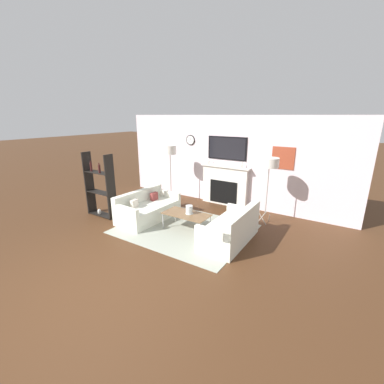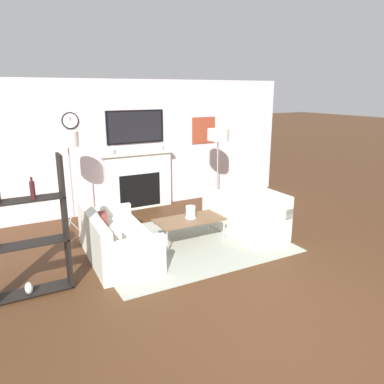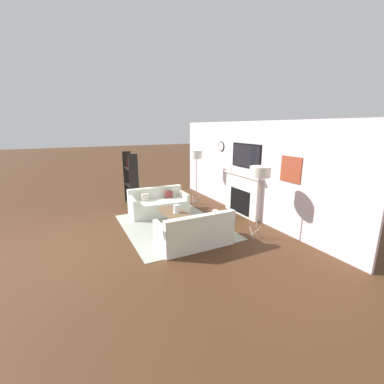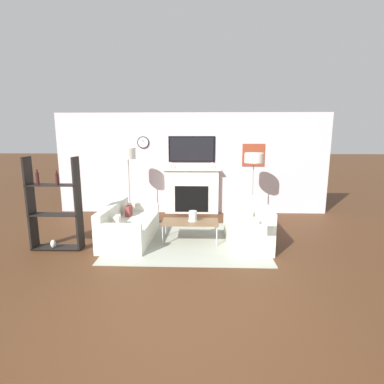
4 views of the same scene
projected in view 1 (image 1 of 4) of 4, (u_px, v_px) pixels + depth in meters
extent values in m
plane|color=#482B18|center=(104.00, 281.00, 4.35)|extent=(60.00, 60.00, 0.00)
cube|color=silver|center=(227.00, 161.00, 7.79)|extent=(7.32, 0.07, 2.70)
cube|color=silver|center=(225.00, 186.00, 7.92)|extent=(1.45, 0.16, 1.18)
cube|color=black|center=(223.00, 192.00, 7.90)|extent=(0.90, 0.01, 0.71)
cube|color=silver|center=(225.00, 167.00, 7.73)|extent=(1.57, 0.22, 0.04)
cylinder|color=#B2AD9E|center=(209.00, 163.00, 7.96)|extent=(0.04, 0.04, 0.10)
cylinder|color=white|center=(209.00, 160.00, 7.94)|extent=(0.03, 0.03, 0.09)
cylinder|color=#B2AD9E|center=(242.00, 166.00, 7.40)|extent=(0.04, 0.04, 0.10)
cylinder|color=white|center=(242.00, 163.00, 7.37)|extent=(0.03, 0.03, 0.09)
cube|color=black|center=(227.00, 148.00, 7.64)|extent=(1.24, 0.04, 0.69)
cube|color=black|center=(227.00, 148.00, 7.63)|extent=(1.15, 0.01, 0.62)
cylinder|color=black|center=(190.00, 140.00, 8.26)|extent=(0.32, 0.02, 0.32)
cylinder|color=silver|center=(190.00, 140.00, 8.25)|extent=(0.27, 0.00, 0.27)
cube|color=black|center=(190.00, 139.00, 8.24)|extent=(0.01, 0.00, 0.07)
cube|color=#963B24|center=(283.00, 158.00, 6.83)|extent=(0.59, 0.02, 0.59)
cube|color=#989E8E|center=(185.00, 229.00, 6.32)|extent=(3.05, 2.46, 0.01)
cube|color=silver|center=(149.00, 212.00, 6.87)|extent=(0.95, 1.72, 0.41)
cube|color=silver|center=(138.00, 196.00, 6.96)|extent=(0.23, 1.69, 0.32)
cube|color=silver|center=(168.00, 194.00, 7.41)|extent=(0.88, 0.14, 0.18)
cube|color=silver|center=(125.00, 210.00, 6.17)|extent=(0.88, 0.14, 0.18)
cube|color=brown|center=(154.00, 196.00, 7.14)|extent=(0.12, 0.23, 0.22)
cube|color=beige|center=(134.00, 204.00, 6.57)|extent=(0.11, 0.21, 0.21)
cube|color=silver|center=(229.00, 233.00, 5.66)|extent=(0.80, 1.63, 0.41)
cube|color=silver|center=(243.00, 219.00, 5.38)|extent=(0.17, 1.62, 0.38)
cube|color=silver|center=(213.00, 233.00, 4.96)|extent=(0.79, 0.10, 0.18)
cube|color=silver|center=(243.00, 210.00, 6.19)|extent=(0.79, 0.10, 0.18)
cube|color=beige|center=(227.00, 227.00, 5.22)|extent=(0.12, 0.20, 0.19)
cube|color=beige|center=(241.00, 216.00, 5.80)|extent=(0.11, 0.18, 0.18)
cube|color=brown|center=(186.00, 214.00, 6.18)|extent=(1.13, 0.59, 0.02)
cylinder|color=#B7B7BC|center=(163.00, 221.00, 6.31)|extent=(0.02, 0.02, 0.40)
cylinder|color=#B7B7BC|center=(200.00, 231.00, 5.76)|extent=(0.02, 0.02, 0.40)
cylinder|color=#B7B7BC|center=(175.00, 214.00, 6.72)|extent=(0.02, 0.02, 0.40)
cylinder|color=#B7B7BC|center=(210.00, 223.00, 6.17)|extent=(0.02, 0.02, 0.40)
cylinder|color=silver|center=(189.00, 210.00, 6.16)|extent=(0.17, 0.17, 0.21)
cylinder|color=silver|center=(189.00, 211.00, 6.17)|extent=(0.09, 0.09, 0.11)
cylinder|color=silver|center=(189.00, 213.00, 6.19)|extent=(0.19, 0.19, 0.01)
cylinder|color=#9E998E|center=(174.00, 198.00, 8.22)|extent=(0.09, 0.23, 0.29)
cylinder|color=#9E998E|center=(171.00, 197.00, 8.35)|extent=(0.17, 0.19, 0.29)
cylinder|color=#9E998E|center=(169.00, 199.00, 8.17)|extent=(0.23, 0.07, 0.29)
cylinder|color=#9E998E|center=(171.00, 174.00, 8.02)|extent=(0.02, 0.02, 1.27)
cylinder|color=white|center=(170.00, 150.00, 7.80)|extent=(0.37, 0.37, 0.26)
cylinder|color=#9E998E|center=(269.00, 218.00, 6.64)|extent=(0.09, 0.23, 0.28)
cylinder|color=#9E998E|center=(263.00, 216.00, 6.77)|extent=(0.17, 0.19, 0.28)
cylinder|color=#9E998E|center=(263.00, 219.00, 6.60)|extent=(0.23, 0.07, 0.28)
cylinder|color=#9E998E|center=(267.00, 191.00, 6.46)|extent=(0.02, 0.02, 1.20)
cylinder|color=white|center=(270.00, 163.00, 6.25)|extent=(0.45, 0.45, 0.23)
cube|color=black|center=(89.00, 183.00, 7.17)|extent=(0.04, 0.28, 1.74)
cube|color=black|center=(111.00, 188.00, 6.71)|extent=(0.04, 0.28, 1.74)
cube|color=black|center=(103.00, 214.00, 7.18)|extent=(0.93, 0.28, 0.02)
cube|color=black|center=(100.00, 192.00, 7.00)|extent=(0.93, 0.28, 0.01)
cube|color=black|center=(98.00, 172.00, 6.84)|extent=(0.93, 0.28, 0.02)
cylinder|color=#3D1919|center=(91.00, 167.00, 6.92)|extent=(0.06, 0.06, 0.23)
cylinder|color=#3D1919|center=(90.00, 162.00, 6.88)|extent=(0.03, 0.03, 0.06)
cylinder|color=#3D1919|center=(99.00, 169.00, 6.72)|extent=(0.06, 0.06, 0.21)
cylinder|color=#3D1919|center=(99.00, 164.00, 6.68)|extent=(0.03, 0.03, 0.05)
ellipsoid|color=silver|center=(99.00, 212.00, 7.15)|extent=(0.09, 0.09, 0.16)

